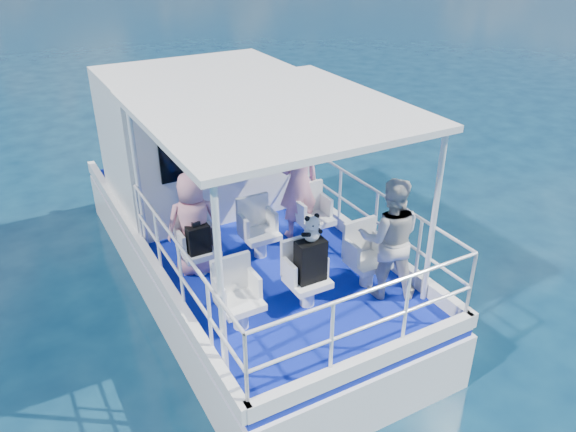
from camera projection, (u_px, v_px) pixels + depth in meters
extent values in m
plane|color=#08243B|center=(268.00, 314.00, 8.24)|extent=(2000.00, 2000.00, 0.00)
cube|color=white|center=(240.00, 280.00, 9.02)|extent=(3.00, 7.00, 1.60)
cube|color=#0A1996|center=(237.00, 234.00, 8.62)|extent=(2.90, 6.90, 0.10)
cube|color=white|center=(201.00, 138.00, 9.08)|extent=(2.85, 2.00, 2.20)
cube|color=white|center=(271.00, 110.00, 6.62)|extent=(3.00, 3.20, 0.08)
cylinder|color=white|center=(220.00, 286.00, 5.42)|extent=(0.07, 0.07, 2.20)
cylinder|color=white|center=(434.00, 221.00, 6.57)|extent=(0.07, 0.07, 2.20)
cylinder|color=white|center=(137.00, 178.00, 7.66)|extent=(0.07, 0.07, 2.20)
cylinder|color=white|center=(307.00, 144.00, 8.81)|extent=(0.07, 0.07, 2.20)
cube|color=white|center=(200.00, 261.00, 7.50)|extent=(0.48, 0.46, 0.38)
cube|color=white|center=(260.00, 244.00, 7.89)|extent=(0.48, 0.46, 0.38)
cube|color=white|center=(315.00, 229.00, 8.27)|extent=(0.48, 0.46, 0.38)
cube|color=white|center=(240.00, 313.00, 6.50)|extent=(0.48, 0.46, 0.38)
cube|color=white|center=(307.00, 291.00, 6.88)|extent=(0.48, 0.46, 0.38)
cube|color=white|center=(367.00, 272.00, 7.27)|extent=(0.48, 0.46, 0.38)
imported|color=pink|center=(194.00, 224.00, 7.30)|extent=(0.62, 0.52, 1.44)
imported|color=pink|center=(299.00, 183.00, 8.11)|extent=(0.65, 0.44, 1.72)
imported|color=silver|center=(390.00, 238.00, 6.83)|extent=(0.97, 0.92, 1.59)
cube|color=black|center=(198.00, 239.00, 7.24)|extent=(0.29, 0.17, 0.39)
cube|color=black|center=(311.00, 261.00, 6.65)|extent=(0.36, 0.20, 0.54)
cube|color=black|center=(196.00, 224.00, 7.14)|extent=(0.11, 0.07, 0.07)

